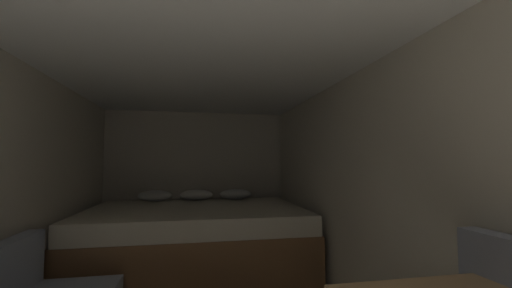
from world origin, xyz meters
The scene contains 4 objects.
wall_back centered at (0.00, 4.20, 0.99)m, with size 2.69×0.05×1.98m, color beige.
wall_right centered at (1.32, 1.79, 0.99)m, with size 0.05×4.77×1.98m, color beige.
ceiling_slab centered at (0.00, 1.79, 2.00)m, with size 2.69×4.77×0.05m, color white.
bed centered at (0.00, 3.25, 0.35)m, with size 2.47×1.77×0.84m.
Camera 1 is at (-0.01, -0.54, 1.22)m, focal length 21.73 mm.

